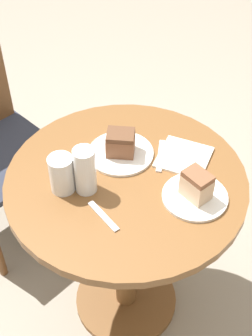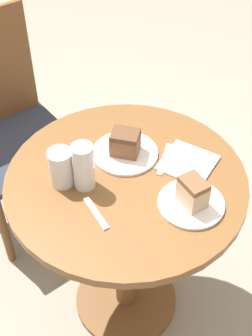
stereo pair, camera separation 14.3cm
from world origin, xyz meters
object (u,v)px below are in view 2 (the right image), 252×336
object	(u,v)px
chair	(7,126)
glass_lemonade	(84,169)
plate_near	(125,153)
plate_far	(191,204)
glass_water	(61,170)
cake_slice_far	(193,192)
cake_slice_near	(125,142)

from	to	relation	value
chair	glass_lemonade	xyz separation A→B (m)	(-0.13, -0.70, 0.32)
plate_near	glass_lemonade	bearing A→B (deg)	-175.30
chair	plate_far	world-z (taller)	chair
plate_near	glass_water	distance (m)	0.24
glass_lemonade	chair	bearing A→B (deg)	79.57
cake_slice_far	glass_water	size ratio (longest dim) A/B	0.77
plate_far	cake_slice_far	world-z (taller)	cake_slice_far
plate_far	glass_lemonade	xyz separation A→B (m)	(-0.17, 0.28, 0.06)
plate_near	cake_slice_far	distance (m)	0.30
chair	cake_slice_near	distance (m)	0.75
glass_lemonade	cake_slice_far	bearing A→B (deg)	-58.41
chair	glass_water	bearing A→B (deg)	-98.20
cake_slice_near	glass_lemonade	size ratio (longest dim) A/B	0.73
cake_slice_far	plate_near	bearing A→B (deg)	87.20
chair	glass_water	xyz separation A→B (m)	(-0.17, -0.65, 0.30)
chair	plate_near	bearing A→B (deg)	-78.66
plate_far	cake_slice_far	distance (m)	0.05
plate_far	glass_water	world-z (taller)	glass_water
plate_near	plate_far	world-z (taller)	same
plate_far	glass_lemonade	bearing A→B (deg)	121.59
cake_slice_near	plate_far	bearing A→B (deg)	-92.80
plate_near	glass_water	xyz separation A→B (m)	(-0.23, 0.04, 0.05)
cake_slice_far	plate_far	bearing A→B (deg)	180.00
plate_near	plate_far	size ratio (longest dim) A/B	1.09
plate_near	cake_slice_far	world-z (taller)	cake_slice_far
cake_slice_near	glass_water	distance (m)	0.23
chair	cake_slice_near	bearing A→B (deg)	-78.66
cake_slice_far	glass_water	xyz separation A→B (m)	(-0.21, 0.34, -0.00)
glass_water	plate_near	bearing A→B (deg)	-10.39
plate_far	cake_slice_near	world-z (taller)	cake_slice_near
glass_lemonade	glass_water	world-z (taller)	glass_lemonade
cake_slice_near	glass_lemonade	xyz separation A→B (m)	(-0.19, -0.02, 0.02)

